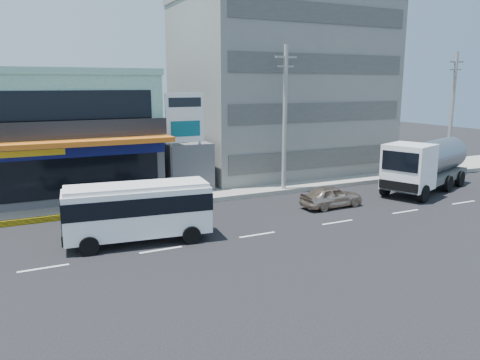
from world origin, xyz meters
The scene contains 13 objects.
ground centered at (0.00, 0.00, 0.00)m, with size 120.00×120.00×0.00m, color black.
sidewalk centered at (5.00, 9.50, 0.15)m, with size 70.00×5.00×0.30m, color gray.
shop_building centered at (-8.00, 13.95, 4.00)m, with size 12.40×11.70×8.00m.
concrete_building centered at (10.00, 15.00, 7.00)m, with size 16.00×12.00×14.00m, color gray.
gap_structure centered at (0.00, 12.00, 1.75)m, with size 3.00×6.00×3.50m, color #4B4B50.
satellite_dish centered at (0.00, 11.00, 3.58)m, with size 1.50×1.50×0.15m, color slate.
billboard centered at (-0.50, 9.20, 4.93)m, with size 2.60×0.18×6.90m.
utility_pole_near centered at (6.00, 7.40, 5.15)m, with size 1.60×0.30×10.00m.
utility_pole_far centered at (22.00, 7.40, 5.15)m, with size 1.60×0.30×10.00m.
minibus centered at (-5.63, 1.50, 1.70)m, with size 7.00×2.98×2.85m.
sedan centered at (6.65, 2.81, 0.68)m, with size 1.61×3.99×1.36m, color #C4AD96.
tanker_truck centered at (15.25, 3.54, 1.93)m, with size 9.48×5.70×3.60m.
motorcycle_rider centered at (-4.14, 4.35, 0.66)m, with size 1.64×1.01×1.99m.
Camera 1 is at (-10.61, -19.88, 7.47)m, focal length 35.00 mm.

